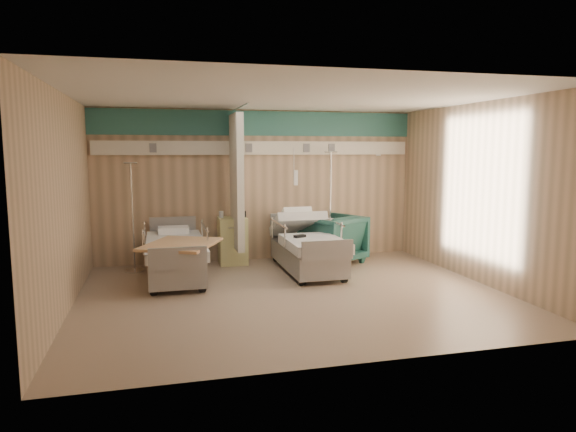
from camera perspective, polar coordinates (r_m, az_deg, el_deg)
The scene contains 13 objects.
ground at distance 7.48m, azimuth 0.53°, elevation -8.67°, with size 6.00×5.00×0.00m, color gray.
room_walls at distance 7.43m, azimuth -0.18°, elevation 5.78°, with size 6.04×5.04×2.82m.
bed_right at distance 8.78m, azimuth 2.15°, elevation -4.14°, with size 1.00×2.16×0.63m, color silver, non-canonical shape.
bed_left at distance 8.44m, azimuth -12.38°, elevation -4.79°, with size 1.00×2.16×0.63m, color silver, non-canonical shape.
bedside_cabinet at distance 9.39m, azimuth -6.17°, elevation -2.75°, with size 0.50×0.48×0.85m, color #D0CD82.
visitor_armchair at distance 9.47m, azimuth 4.99°, elevation -2.52°, with size 0.95×0.98×0.89m, color #205149.
waffle_blanket at distance 9.40m, azimuth 4.87°, elevation 0.35°, with size 0.60×0.53×0.07m, color silver.
iv_stand_right at distance 9.71m, azimuth 4.69°, elevation -2.43°, with size 0.36×0.36×2.04m.
iv_stand_left at distance 9.14m, azimuth -16.74°, elevation -3.58°, with size 0.33×0.33×1.86m.
call_remote at distance 8.47m, azimuth 1.32°, elevation -2.25°, with size 0.20×0.09×0.04m, color black.
tan_blanket at distance 7.92m, azimuth -11.80°, elevation -3.09°, with size 0.95×1.19×0.04m, color tan.
toiletry_bag at distance 9.36m, azimuth -5.44°, elevation 0.22°, with size 0.21×0.13×0.12m, color black.
white_cup at distance 9.33m, azimuth -7.43°, elevation 0.17°, with size 0.08×0.08×0.12m, color white.
Camera 1 is at (-1.84, -6.95, 2.07)m, focal length 32.00 mm.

